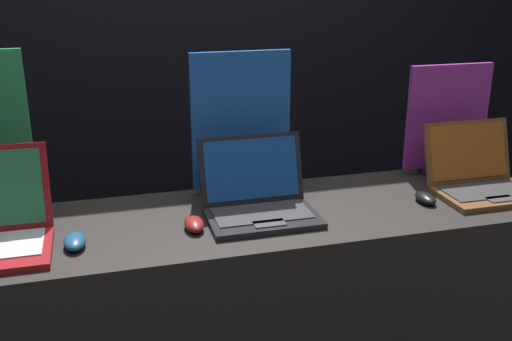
% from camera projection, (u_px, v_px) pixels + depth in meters
% --- Properties ---
extents(wall_back, '(8.00, 0.05, 2.80)m').
position_uv_depth(wall_back, '(190.00, 21.00, 2.87)').
color(wall_back, black).
rests_on(wall_back, ground_plane).
extents(display_counter, '(2.08, 0.55, 0.89)m').
position_uv_depth(display_counter, '(255.00, 330.00, 2.10)').
color(display_counter, '#282623').
rests_on(display_counter, ground_plane).
extents(mouse_front, '(0.06, 0.11, 0.04)m').
position_uv_depth(mouse_front, '(75.00, 241.00, 1.72)').
color(mouse_front, navy).
rests_on(mouse_front, display_counter).
extents(laptop_middle, '(0.35, 0.30, 0.24)m').
position_uv_depth(laptop_middle, '(258.00, 198.00, 1.93)').
color(laptop_middle, black).
rests_on(laptop_middle, display_counter).
extents(mouse_middle, '(0.06, 0.11, 0.04)m').
position_uv_depth(mouse_middle, '(194.00, 224.00, 1.83)').
color(mouse_middle, maroon).
rests_on(mouse_middle, display_counter).
extents(promo_stand_middle, '(0.35, 0.07, 0.50)m').
position_uv_depth(promo_stand_middle, '(241.00, 126.00, 2.08)').
color(promo_stand_middle, black).
rests_on(promo_stand_middle, display_counter).
extents(laptop_back, '(0.34, 0.30, 0.24)m').
position_uv_depth(laptop_back, '(480.00, 177.00, 2.12)').
color(laptop_back, brown).
rests_on(laptop_back, display_counter).
extents(mouse_back, '(0.06, 0.10, 0.03)m').
position_uv_depth(mouse_back, '(425.00, 198.00, 2.04)').
color(mouse_back, black).
rests_on(mouse_back, display_counter).
extents(promo_stand_back, '(0.34, 0.07, 0.42)m').
position_uv_depth(promo_stand_back, '(447.00, 122.00, 2.29)').
color(promo_stand_back, black).
rests_on(promo_stand_back, display_counter).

